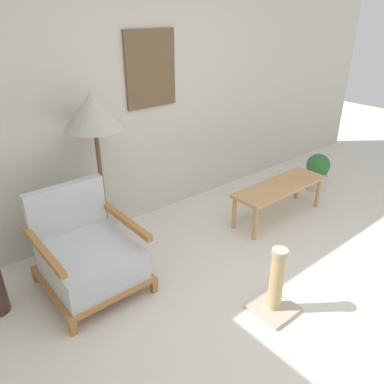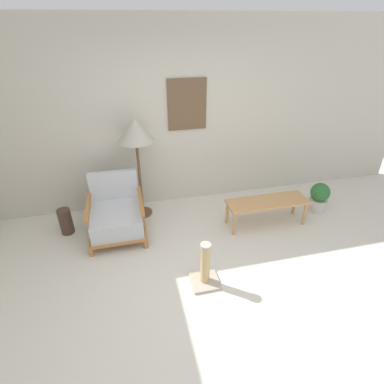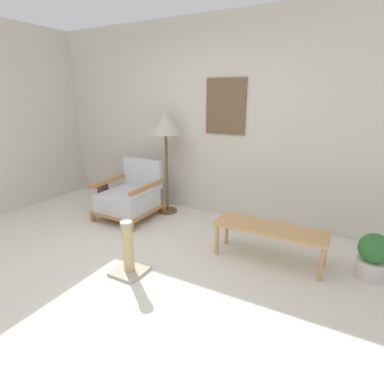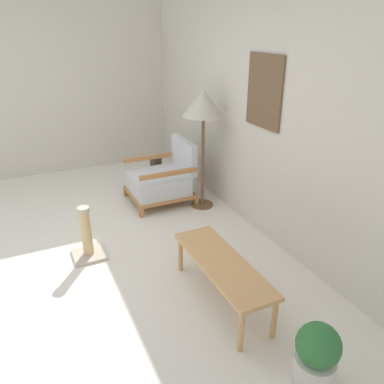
# 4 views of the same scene
# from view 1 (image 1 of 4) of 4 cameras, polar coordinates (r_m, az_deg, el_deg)

# --- Properties ---
(ground_plane) EXTENTS (14.00, 14.00, 0.00)m
(ground_plane) POSITION_cam_1_polar(r_m,az_deg,el_deg) (2.96, 17.09, -19.88)
(ground_plane) COLOR silver
(wall_back) EXTENTS (8.00, 0.09, 2.70)m
(wall_back) POSITION_cam_1_polar(r_m,az_deg,el_deg) (3.76, -9.37, 14.75)
(wall_back) COLOR beige
(wall_back) RESTS_ON ground_plane
(armchair) EXTENTS (0.74, 0.80, 0.80)m
(armchair) POSITION_cam_1_polar(r_m,az_deg,el_deg) (3.16, -15.53, -9.16)
(armchair) COLOR #B2753D
(armchair) RESTS_ON ground_plane
(floor_lamp) EXTENTS (0.51, 0.51, 1.49)m
(floor_lamp) POSITION_cam_1_polar(r_m,az_deg,el_deg) (3.24, -14.75, 11.18)
(floor_lamp) COLOR brown
(floor_lamp) RESTS_ON ground_plane
(coffee_table) EXTENTS (1.15, 0.37, 0.39)m
(coffee_table) POSITION_cam_1_polar(r_m,az_deg,el_deg) (4.11, 13.24, 0.48)
(coffee_table) COLOR tan
(coffee_table) RESTS_ON ground_plane
(potted_plant) EXTENTS (0.29, 0.29, 0.46)m
(potted_plant) POSITION_cam_1_polar(r_m,az_deg,el_deg) (4.97, 18.54, 3.02)
(potted_plant) COLOR beige
(potted_plant) RESTS_ON ground_plane
(scratching_post) EXTENTS (0.32, 0.32, 0.55)m
(scratching_post) POSITION_cam_1_polar(r_m,az_deg,el_deg) (2.94, 12.55, -14.23)
(scratching_post) COLOR #B2A893
(scratching_post) RESTS_ON ground_plane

